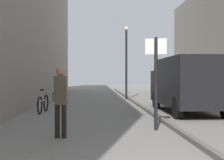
{
  "coord_description": "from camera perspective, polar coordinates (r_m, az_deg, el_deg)",
  "views": [
    {
      "loc": [
        -0.66,
        -2.82,
        1.52
      ],
      "look_at": [
        0.16,
        12.19,
        1.33
      ],
      "focal_mm": 50.67,
      "sensor_mm": 36.0,
      "label": 1
    }
  ],
  "objects": [
    {
      "name": "ground_plane",
      "position": [
        14.91,
        -0.58,
        -5.12
      ],
      "size": [
        80.0,
        80.0,
        0.0
      ],
      "primitive_type": "plane",
      "color": "gray"
    },
    {
      "name": "kerb_strip",
      "position": [
        15.06,
        5.46,
        -4.84
      ],
      "size": [
        0.16,
        40.0,
        0.12
      ],
      "primitive_type": "cube",
      "color": "#615F5B",
      "rests_on": "ground_plane"
    },
    {
      "name": "pedestrian_main_foreground",
      "position": [
        7.83,
        -9.27,
        -3.03
      ],
      "size": [
        0.34,
        0.24,
        1.75
      ],
      "rotation": [
        0.0,
        0.0,
        2.88
      ],
      "color": "black",
      "rests_on": "ground_plane"
    },
    {
      "name": "delivery_van",
      "position": [
        13.37,
        13.37,
        -0.59
      ],
      "size": [
        2.05,
        5.27,
        2.25
      ],
      "rotation": [
        0.0,
        0.0,
        0.01
      ],
      "color": "black",
      "rests_on": "ground_plane"
    },
    {
      "name": "street_sign_post",
      "position": [
        8.92,
        7.93,
        0.88
      ],
      "size": [
        0.59,
        0.17,
        2.6
      ],
      "rotation": [
        0.0,
        0.0,
        2.9
      ],
      "color": "black",
      "rests_on": "ground_plane"
    },
    {
      "name": "lamp_post",
      "position": [
        20.73,
        2.6,
        4.05
      ],
      "size": [
        0.28,
        0.28,
        4.76
      ],
      "color": "black",
      "rests_on": "ground_plane"
    },
    {
      "name": "bicycle_leaning",
      "position": [
        13.37,
        -12.34,
        -4.18
      ],
      "size": [
        0.2,
        1.77,
        0.98
      ],
      "rotation": [
        0.0,
        0.0,
        -0.08
      ],
      "color": "black",
      "rests_on": "ground_plane"
    },
    {
      "name": "cafe_chair_near_window",
      "position": [
        19.56,
        -9.7,
        -2.14
      ],
      "size": [
        0.62,
        0.62,
        0.94
      ],
      "rotation": [
        0.0,
        0.0,
        2.21
      ],
      "color": "black",
      "rests_on": "ground_plane"
    },
    {
      "name": "cafe_chair_by_doorway",
      "position": [
        16.89,
        -8.95,
        -2.59
      ],
      "size": [
        0.52,
        0.52,
        0.94
      ],
      "rotation": [
        0.0,
        0.0,
        6.07
      ],
      "color": "brown",
      "rests_on": "ground_plane"
    }
  ]
}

